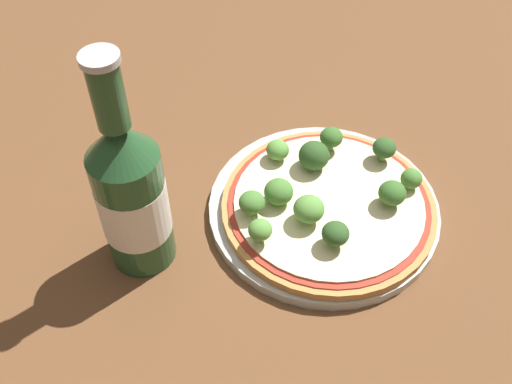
% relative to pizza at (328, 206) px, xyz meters
% --- Properties ---
extents(ground_plane, '(3.00, 3.00, 0.00)m').
position_rel_pizza_xyz_m(ground_plane, '(-0.01, 0.01, -0.02)').
color(ground_plane, brown).
extents(plate, '(0.25, 0.25, 0.01)m').
position_rel_pizza_xyz_m(plate, '(0.01, 0.00, -0.01)').
color(plate, '#B2B7B2').
rests_on(plate, ground_plane).
extents(pizza, '(0.22, 0.22, 0.01)m').
position_rel_pizza_xyz_m(pizza, '(0.00, 0.00, 0.00)').
color(pizza, '#B77F42').
rests_on(pizza, plate).
extents(broccoli_floret_0, '(0.03, 0.03, 0.03)m').
position_rel_pizza_xyz_m(broccoli_floret_0, '(0.02, -0.06, 0.02)').
color(broccoli_floret_0, '#7A9E5B').
rests_on(broccoli_floret_0, pizza).
extents(broccoli_floret_1, '(0.03, 0.03, 0.03)m').
position_rel_pizza_xyz_m(broccoli_floret_1, '(0.08, -0.03, 0.02)').
color(broccoli_floret_1, '#7A9E5B').
rests_on(broccoli_floret_1, pizza).
extents(broccoli_floret_2, '(0.03, 0.03, 0.02)m').
position_rel_pizza_xyz_m(broccoli_floret_2, '(0.04, 0.07, 0.02)').
color(broccoli_floret_2, '#7A9E5B').
rests_on(broccoli_floret_2, pizza).
extents(broccoli_floret_3, '(0.03, 0.03, 0.03)m').
position_rel_pizza_xyz_m(broccoli_floret_3, '(-0.03, 0.01, 0.02)').
color(broccoli_floret_3, '#7A9E5B').
rests_on(broccoli_floret_3, pizza).
extents(broccoli_floret_4, '(0.03, 0.03, 0.03)m').
position_rel_pizza_xyz_m(broccoli_floret_4, '(-0.05, 0.07, 0.02)').
color(broccoli_floret_4, '#7A9E5B').
rests_on(broccoli_floret_4, pizza).
extents(broccoli_floret_5, '(0.03, 0.03, 0.03)m').
position_rel_pizza_xyz_m(broccoli_floret_5, '(0.08, 0.02, 0.02)').
color(broccoli_floret_5, '#7A9E5B').
rests_on(broccoli_floret_5, pizza).
extents(broccoli_floret_6, '(0.03, 0.03, 0.03)m').
position_rel_pizza_xyz_m(broccoli_floret_6, '(-0.02, 0.05, 0.02)').
color(broccoli_floret_6, '#7A9E5B').
rests_on(broccoli_floret_6, pizza).
extents(broccoli_floret_7, '(0.03, 0.03, 0.03)m').
position_rel_pizza_xyz_m(broccoli_floret_7, '(-0.05, -0.02, 0.02)').
color(broccoli_floret_7, '#7A9E5B').
rests_on(broccoli_floret_7, pizza).
extents(broccoli_floret_8, '(0.02, 0.02, 0.02)m').
position_rel_pizza_xyz_m(broccoli_floret_8, '(0.05, -0.07, 0.02)').
color(broccoli_floret_8, '#7A9E5B').
rests_on(broccoli_floret_8, pizza).
extents(broccoli_floret_9, '(0.02, 0.02, 0.03)m').
position_rel_pizza_xyz_m(broccoli_floret_9, '(-0.07, 0.05, 0.02)').
color(broccoli_floret_9, '#7A9E5B').
rests_on(broccoli_floret_9, pizza).
extents(broccoli_floret_10, '(0.03, 0.03, 0.03)m').
position_rel_pizza_xyz_m(broccoli_floret_10, '(0.04, 0.03, 0.02)').
color(broccoli_floret_10, '#7A9E5B').
rests_on(broccoli_floret_10, pizza).
extents(beer_bottle, '(0.07, 0.07, 0.24)m').
position_rel_pizza_xyz_m(beer_bottle, '(-0.11, 0.16, 0.07)').
color(beer_bottle, '#234C28').
rests_on(beer_bottle, ground_plane).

